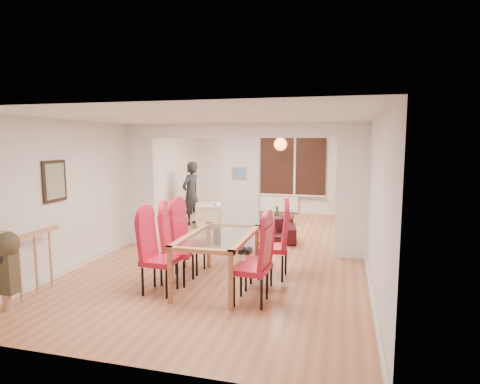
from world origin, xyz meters
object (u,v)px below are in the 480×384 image
at_px(television, 341,213).
at_px(bowl, 274,214).
at_px(dining_chair_rb, 259,256).
at_px(coffee_table, 275,220).
at_px(dining_chair_lc, 190,240).
at_px(person, 191,193).
at_px(dining_chair_rc, 273,243).
at_px(dining_chair_ra, 251,263).
at_px(armchair, 208,215).
at_px(dining_chair_lb, 177,247).
at_px(bottle, 277,211).
at_px(dining_table, 218,260).
at_px(dining_chair_la, 160,255).
at_px(sofa, 255,230).

relative_size(television, bowl, 4.31).
xyz_separation_m(dining_chair_rb, coffee_table, (-0.58, 4.82, -0.39)).
bearing_deg(dining_chair_lc, dining_chair_rb, -10.45).
relative_size(dining_chair_lc, person, 0.67).
bearing_deg(coffee_table, dining_chair_rb, -83.09).
bearing_deg(dining_chair_rc, dining_chair_rb, -111.18).
bearing_deg(dining_chair_ra, armchair, 119.20).
distance_m(dining_chair_lb, bottle, 4.92).
xyz_separation_m(dining_chair_lb, coffee_table, (0.72, 4.89, -0.46)).
height_order(dining_chair_rc, bottle, dining_chair_rc).
xyz_separation_m(armchair, person, (-0.56, 0.21, 0.53)).
height_order(dining_table, dining_chair_lb, dining_chair_lb).
relative_size(dining_chair_rb, bowl, 4.74).
xyz_separation_m(dining_chair_la, bottle, (0.87, 5.31, -0.20)).
distance_m(dining_chair_ra, sofa, 3.43).
bearing_deg(dining_table, bottle, 88.52).
bearing_deg(dining_chair_la, dining_table, 37.75).
xyz_separation_m(dining_chair_la, sofa, (0.71, 3.30, -0.31)).
bearing_deg(dining_chair_lb, dining_chair_lc, 77.84).
xyz_separation_m(dining_chair_rc, armchair, (-2.31, 3.43, -0.27)).
bearing_deg(sofa, dining_chair_lb, -113.12).
xyz_separation_m(dining_table, bottle, (0.12, 4.82, -0.04)).
distance_m(dining_chair_rb, bowl, 4.98).
bearing_deg(sofa, person, 135.19).
height_order(dining_chair_lc, bottle, dining_chair_lc).
height_order(dining_chair_ra, dining_chair_rb, dining_chair_ra).
bearing_deg(dining_chair_rb, person, 109.22).
bearing_deg(sofa, coffee_table, 77.20).
distance_m(sofa, bowl, 2.16).
bearing_deg(person, coffee_table, 122.44).
bearing_deg(dining_chair_la, coffee_table, 85.93).
distance_m(dining_chair_rc, television, 5.07).
bearing_deg(dining_chair_ra, person, 123.44).
height_order(dining_chair_la, dining_chair_rb, dining_chair_la).
xyz_separation_m(television, bowl, (-1.80, -0.58, -0.01)).
distance_m(dining_chair_rc, person, 4.65).
height_order(dining_chair_rc, television, dining_chair_rc).
distance_m(sofa, person, 2.60).
bearing_deg(dining_chair_lc, dining_chair_la, -84.86).
height_order(dining_chair_rc, coffee_table, dining_chair_rc).
bearing_deg(dining_chair_lc, bowl, 91.04).
bearing_deg(television, bottle, 122.77).
relative_size(dining_chair_lc, bottle, 4.16).
bearing_deg(dining_chair_rb, sofa, 89.50).
bearing_deg(dining_chair_lb, dining_chair_rb, -8.77).
xyz_separation_m(dining_chair_rb, sofa, (-0.67, 2.78, -0.25)).
height_order(dining_chair_la, dining_chair_lb, dining_chair_lb).
relative_size(dining_chair_lb, bowl, 5.35).
bearing_deg(bottle, television, 23.67).
bearing_deg(dining_chair_rb, dining_table, 169.24).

